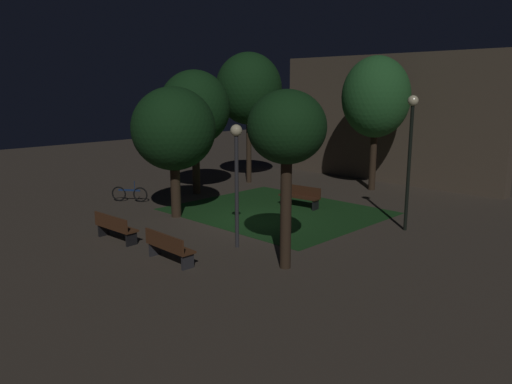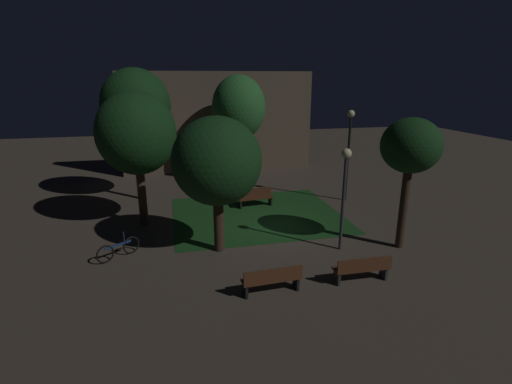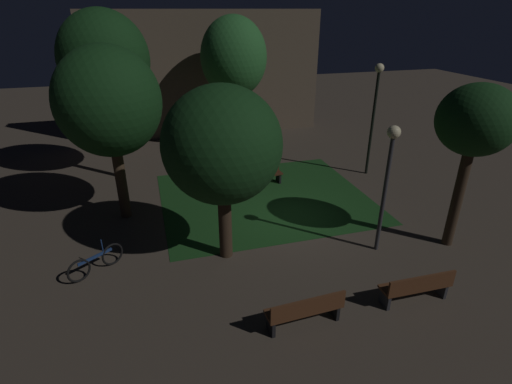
{
  "view_description": "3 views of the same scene",
  "coord_description": "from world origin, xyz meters",
  "px_view_note": "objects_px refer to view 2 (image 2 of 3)",
  "views": [
    {
      "loc": [
        12.76,
        -12.92,
        4.91
      ],
      "look_at": [
        -0.17,
        0.31,
        1.04
      ],
      "focal_mm": 35.0,
      "sensor_mm": 36.0,
      "label": 1
    },
    {
      "loc": [
        -4.16,
        -14.47,
        6.19
      ],
      "look_at": [
        -0.51,
        1.29,
        1.26
      ],
      "focal_mm": 26.33,
      "sensor_mm": 36.0,
      "label": 2
    },
    {
      "loc": [
        -4.42,
        -11.19,
        6.61
      ],
      "look_at": [
        -1.04,
        0.56,
        0.86
      ],
      "focal_mm": 27.38,
      "sensor_mm": 36.0,
      "label": 3
    }
  ],
  "objects_px": {
    "tree_right_canopy": "(136,134)",
    "lamp_post_path_center": "(349,140)",
    "bench_path_side": "(362,268)",
    "bicycle": "(119,249)",
    "tree_near_wall": "(411,148)",
    "tree_back_left": "(136,106)",
    "bench_near_trees": "(255,197)",
    "lamp_post_plaza_east": "(345,181)",
    "tree_left_canopy": "(239,108)",
    "bench_lawn_edge": "(272,279)",
    "tree_back_right": "(217,162)"
  },
  "relations": [
    {
      "from": "bench_near_trees",
      "to": "bicycle",
      "type": "relative_size",
      "value": 1.32
    },
    {
      "from": "tree_right_canopy",
      "to": "lamp_post_plaza_east",
      "type": "height_order",
      "value": "tree_right_canopy"
    },
    {
      "from": "bench_path_side",
      "to": "bench_near_trees",
      "type": "relative_size",
      "value": 0.98
    },
    {
      "from": "tree_near_wall",
      "to": "lamp_post_path_center",
      "type": "relative_size",
      "value": 1.05
    },
    {
      "from": "tree_near_wall",
      "to": "lamp_post_plaza_east",
      "type": "bearing_deg",
      "value": 171.86
    },
    {
      "from": "tree_right_canopy",
      "to": "tree_back_left",
      "type": "bearing_deg",
      "value": 93.09
    },
    {
      "from": "tree_left_canopy",
      "to": "tree_right_canopy",
      "type": "distance_m",
      "value": 8.56
    },
    {
      "from": "lamp_post_path_center",
      "to": "lamp_post_plaza_east",
      "type": "height_order",
      "value": "lamp_post_path_center"
    },
    {
      "from": "tree_back_left",
      "to": "tree_back_right",
      "type": "bearing_deg",
      "value": -66.4
    },
    {
      "from": "tree_left_canopy",
      "to": "bench_near_trees",
      "type": "bearing_deg",
      "value": -92.27
    },
    {
      "from": "bench_near_trees",
      "to": "tree_left_canopy",
      "type": "height_order",
      "value": "tree_left_canopy"
    },
    {
      "from": "bench_lawn_edge",
      "to": "tree_back_right",
      "type": "height_order",
      "value": "tree_back_right"
    },
    {
      "from": "lamp_post_plaza_east",
      "to": "bench_path_side",
      "type": "bearing_deg",
      "value": -99.04
    },
    {
      "from": "bench_lawn_edge",
      "to": "bench_path_side",
      "type": "relative_size",
      "value": 1.01
    },
    {
      "from": "tree_near_wall",
      "to": "tree_left_canopy",
      "type": "bearing_deg",
      "value": 110.16
    },
    {
      "from": "bench_path_side",
      "to": "bicycle",
      "type": "height_order",
      "value": "bicycle"
    },
    {
      "from": "bench_near_trees",
      "to": "tree_right_canopy",
      "type": "distance_m",
      "value": 6.48
    },
    {
      "from": "tree_back_right",
      "to": "lamp_post_plaza_east",
      "type": "distance_m",
      "value": 4.59
    },
    {
      "from": "tree_back_right",
      "to": "tree_near_wall",
      "type": "bearing_deg",
      "value": -10.79
    },
    {
      "from": "bench_path_side",
      "to": "bench_near_trees",
      "type": "distance_m",
      "value": 8.09
    },
    {
      "from": "tree_back_left",
      "to": "lamp_post_plaza_east",
      "type": "distance_m",
      "value": 11.19
    },
    {
      "from": "tree_right_canopy",
      "to": "lamp_post_path_center",
      "type": "distance_m",
      "value": 10.26
    },
    {
      "from": "bench_lawn_edge",
      "to": "tree_right_canopy",
      "type": "height_order",
      "value": "tree_right_canopy"
    },
    {
      "from": "bench_lawn_edge",
      "to": "tree_back_right",
      "type": "bearing_deg",
      "value": 108.8
    },
    {
      "from": "tree_back_right",
      "to": "lamp_post_plaza_east",
      "type": "height_order",
      "value": "tree_back_right"
    },
    {
      "from": "tree_near_wall",
      "to": "tree_back_left",
      "type": "distance_m",
      "value": 12.9
    },
    {
      "from": "tree_near_wall",
      "to": "bicycle",
      "type": "xyz_separation_m",
      "value": [
        -10.31,
        1.43,
        -3.48
      ]
    },
    {
      "from": "bench_path_side",
      "to": "lamp_post_plaza_east",
      "type": "height_order",
      "value": "lamp_post_plaza_east"
    },
    {
      "from": "tree_back_right",
      "to": "lamp_post_plaza_east",
      "type": "relative_size",
      "value": 1.3
    },
    {
      "from": "tree_near_wall",
      "to": "tree_right_canopy",
      "type": "relative_size",
      "value": 0.85
    },
    {
      "from": "tree_back_right",
      "to": "lamp_post_path_center",
      "type": "xyz_separation_m",
      "value": [
        7.28,
        4.49,
        -0.22
      ]
    },
    {
      "from": "bench_lawn_edge",
      "to": "tree_near_wall",
      "type": "bearing_deg",
      "value": 19.9
    },
    {
      "from": "tree_right_canopy",
      "to": "bicycle",
      "type": "bearing_deg",
      "value": -102.62
    },
    {
      "from": "tree_back_left",
      "to": "lamp_post_plaza_east",
      "type": "relative_size",
      "value": 1.74
    },
    {
      "from": "tree_right_canopy",
      "to": "tree_back_right",
      "type": "distance_m",
      "value": 4.45
    },
    {
      "from": "bench_path_side",
      "to": "tree_near_wall",
      "type": "relative_size",
      "value": 0.37
    },
    {
      "from": "tree_back_left",
      "to": "bench_lawn_edge",
      "type": "bearing_deg",
      "value": -67.9
    },
    {
      "from": "tree_back_right",
      "to": "bicycle",
      "type": "relative_size",
      "value": 3.57
    },
    {
      "from": "tree_near_wall",
      "to": "tree_back_right",
      "type": "xyz_separation_m",
      "value": [
        -6.72,
        1.28,
        -0.45
      ]
    },
    {
      "from": "tree_right_canopy",
      "to": "bicycle",
      "type": "xyz_separation_m",
      "value": [
        -0.71,
        -3.19,
        -3.64
      ]
    },
    {
      "from": "bench_lawn_edge",
      "to": "bench_near_trees",
      "type": "relative_size",
      "value": 0.99
    },
    {
      "from": "bench_near_trees",
      "to": "tree_back_right",
      "type": "relative_size",
      "value": 0.37
    },
    {
      "from": "lamp_post_plaza_east",
      "to": "bicycle",
      "type": "bearing_deg",
      "value": 172.15
    },
    {
      "from": "bench_lawn_edge",
      "to": "tree_back_right",
      "type": "distance_m",
      "value": 4.54
    },
    {
      "from": "tree_back_right",
      "to": "lamp_post_path_center",
      "type": "bearing_deg",
      "value": 31.66
    },
    {
      "from": "bench_path_side",
      "to": "lamp_post_plaza_east",
      "type": "distance_m",
      "value": 3.24
    },
    {
      "from": "bench_lawn_edge",
      "to": "tree_back_left",
      "type": "xyz_separation_m",
      "value": [
        -4.2,
        10.35,
        4.37
      ]
    },
    {
      "from": "bench_path_side",
      "to": "tree_back_left",
      "type": "distance_m",
      "value": 13.31
    },
    {
      "from": "lamp_post_plaza_east",
      "to": "bench_near_trees",
      "type": "bearing_deg",
      "value": 109.91
    },
    {
      "from": "bench_near_trees",
      "to": "tree_left_canopy",
      "type": "xyz_separation_m",
      "value": [
        0.21,
        5.26,
        3.98
      ]
    }
  ]
}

